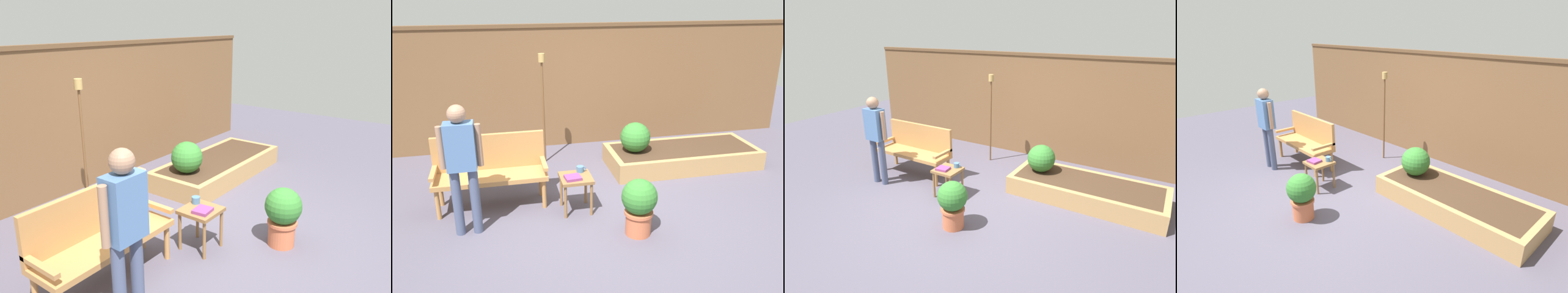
{
  "view_description": "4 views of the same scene",
  "coord_description": "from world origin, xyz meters",
  "views": [
    {
      "loc": [
        -3.61,
        -2.21,
        2.43
      ],
      "look_at": [
        0.24,
        0.65,
        0.94
      ],
      "focal_mm": 36.72,
      "sensor_mm": 36.0,
      "label": 1
    },
    {
      "loc": [
        -1.3,
        -4.53,
        2.69
      ],
      "look_at": [
        -0.04,
        0.97,
        0.54
      ],
      "focal_mm": 37.88,
      "sensor_mm": 36.0,
      "label": 2
    },
    {
      "loc": [
        2.59,
        -3.75,
        2.63
      ],
      "look_at": [
        0.03,
        0.43,
        0.85
      ],
      "focal_mm": 30.09,
      "sensor_mm": 36.0,
      "label": 3
    },
    {
      "loc": [
        3.68,
        -2.47,
        2.56
      ],
      "look_at": [
        0.4,
        0.59,
        0.85
      ],
      "focal_mm": 28.43,
      "sensor_mm": 36.0,
      "label": 4
    }
  ],
  "objects": [
    {
      "name": "person_by_bench",
      "position": [
        -1.72,
        -0.13,
        0.93
      ],
      "size": [
        0.47,
        0.2,
        1.56
      ],
      "color": "#475170",
      "rests_on": "ground_plane"
    },
    {
      "name": "potted_boxwood",
      "position": [
        0.21,
        -0.59,
        0.39
      ],
      "size": [
        0.41,
        0.41,
        0.69
      ],
      "color": "#C66642",
      "rests_on": "ground_plane"
    },
    {
      "name": "raised_planter_bed",
      "position": [
        1.58,
        1.18,
        0.15
      ],
      "size": [
        2.4,
        1.0,
        0.3
      ],
      "color": "#AD8451",
      "rests_on": "ground_plane"
    },
    {
      "name": "ground_plane",
      "position": [
        0.0,
        0.0,
        0.0
      ],
      "size": [
        14.0,
        14.0,
        0.0
      ],
      "primitive_type": "plane",
      "color": "#514C5B"
    },
    {
      "name": "side_table",
      "position": [
        -0.39,
        0.11,
        0.4
      ],
      "size": [
        0.4,
        0.4,
        0.48
      ],
      "color": "olive",
      "rests_on": "ground_plane"
    },
    {
      "name": "cup_on_table",
      "position": [
        -0.3,
        0.24,
        0.52
      ],
      "size": [
        0.13,
        0.09,
        0.08
      ],
      "color": "teal",
      "rests_on": "side_table"
    },
    {
      "name": "fence_back",
      "position": [
        0.0,
        2.6,
        1.09
      ],
      "size": [
        8.4,
        0.14,
        2.16
      ],
      "color": "brown",
      "rests_on": "ground_plane"
    },
    {
      "name": "book_on_table",
      "position": [
        -0.44,
        0.05,
        0.5
      ],
      "size": [
        0.21,
        0.19,
        0.04
      ],
      "primitive_type": "cube",
      "rotation": [
        0.0,
        0.0,
        0.11
      ],
      "color": "#7F3875",
      "rests_on": "side_table"
    },
    {
      "name": "tiki_torch",
      "position": [
        -0.57,
        1.82,
        1.21
      ],
      "size": [
        0.1,
        0.1,
        1.78
      ],
      "color": "brown",
      "rests_on": "ground_plane"
    },
    {
      "name": "garden_bench",
      "position": [
        -1.44,
        0.55,
        0.54
      ],
      "size": [
        1.44,
        0.48,
        0.94
      ],
      "color": "#B77F47",
      "rests_on": "ground_plane"
    },
    {
      "name": "shrub_near_bench",
      "position": [
        0.78,
        1.2,
        0.53
      ],
      "size": [
        0.47,
        0.47,
        0.47
      ],
      "color": "brown",
      "rests_on": "raised_planter_bed"
    }
  ]
}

